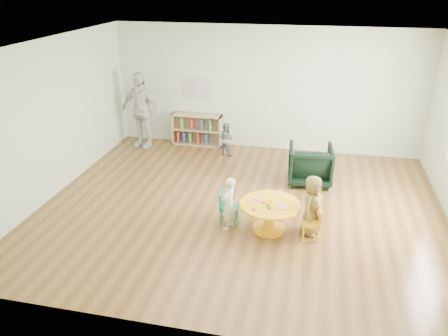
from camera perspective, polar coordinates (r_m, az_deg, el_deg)
name	(u,v)px	position (r m, az deg, el deg)	size (l,w,h in m)	color
room	(244,104)	(7.06, 2.60, 8.36)	(7.10, 7.00, 2.80)	brown
activity_table	(270,212)	(7.02, 6.00, -5.71)	(0.96, 0.96, 0.53)	#FCB215
kid_chair_left	(227,206)	(7.23, 0.38, -4.97)	(0.30, 0.30, 0.54)	#157853
kid_chair_right	(314,222)	(6.95, 11.63, -6.95)	(0.29, 0.29, 0.52)	#FCB215
bookshelf	(197,130)	(10.52, -3.58, 5.01)	(1.20, 0.30, 0.75)	tan
alphabet_poster	(198,88)	(10.36, -3.46, 10.38)	(0.74, 0.01, 0.54)	silver
armchair	(310,164)	(8.70, 11.18, 0.47)	(0.82, 0.84, 0.77)	black
child_left	(229,204)	(6.97, 0.61, -4.68)	(0.33, 0.22, 0.90)	silver
child_right	(312,205)	(6.96, 11.39, -4.82)	(0.48, 0.32, 0.99)	gold
toddler	(226,139)	(9.88, 0.26, 3.82)	(0.37, 0.29, 0.75)	#17223B
adult_caretaker	(141,110)	(10.39, -10.79, 7.42)	(1.05, 0.44, 1.79)	silver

